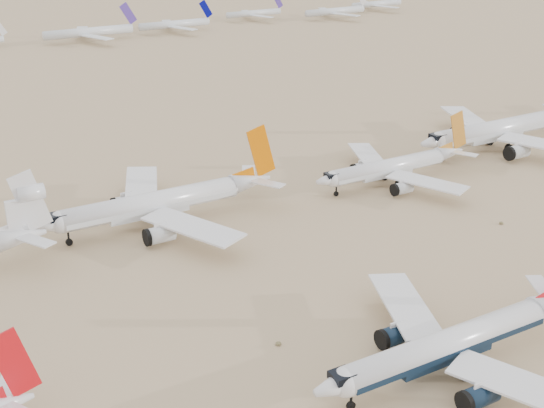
{
  "coord_description": "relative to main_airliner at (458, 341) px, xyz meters",
  "views": [
    {
      "loc": [
        -85.44,
        -76.88,
        69.61
      ],
      "look_at": [
        -8.97,
        52.81,
        7.0
      ],
      "focal_mm": 50.0,
      "sensor_mm": 36.0,
      "label": 1
    }
  ],
  "objects": [
    {
      "name": "row2_navy_widebody",
      "position": [
        88.5,
        75.58,
        0.82
      ],
      "size": [
        58.49,
        57.2,
        20.81
      ],
      "color": "silver",
      "rests_on": "ground"
    },
    {
      "name": "row2_orange_tail",
      "position": [
        -17.93,
        74.81,
        0.46
      ],
      "size": [
        54.41,
        53.23,
        19.41
      ],
      "color": "silver",
      "rests_on": "ground"
    },
    {
      "name": "ground",
      "position": [
        9.67,
        5.34,
        -4.99
      ],
      "size": [
        7000.0,
        7000.0,
        0.0
      ],
      "primitive_type": "plane",
      "color": "#7D6349",
      "rests_on": "ground"
    },
    {
      "name": "row2_gold_tail",
      "position": [
        43.23,
        69.02,
        -0.48
      ],
      "size": [
        45.29,
        44.3,
        16.13
      ],
      "color": "silver",
      "rests_on": "ground"
    },
    {
      "name": "main_airliner",
      "position": [
        0.0,
        0.0,
        0.0
      ],
      "size": [
        51.39,
        50.19,
        18.13
      ],
      "color": "silver",
      "rests_on": "ground"
    }
  ]
}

